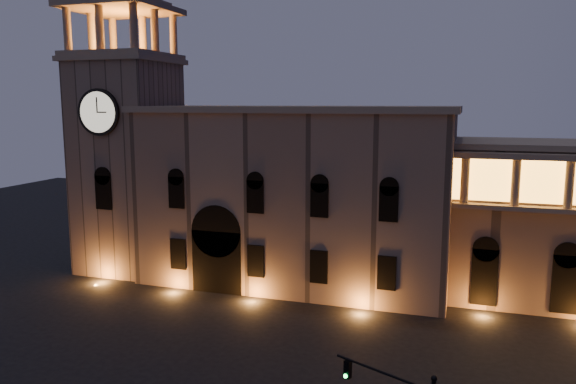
% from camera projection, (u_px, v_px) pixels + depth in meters
% --- Properties ---
extents(government_building, '(30.80, 12.80, 17.60)m').
position_uv_depth(government_building, '(295.00, 196.00, 55.85)').
color(government_building, '#836956').
rests_on(government_building, ground).
extents(clock_tower, '(9.80, 9.80, 32.40)m').
position_uv_depth(clock_tower, '(128.00, 154.00, 59.94)').
color(clock_tower, '#836956').
rests_on(clock_tower, ground).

